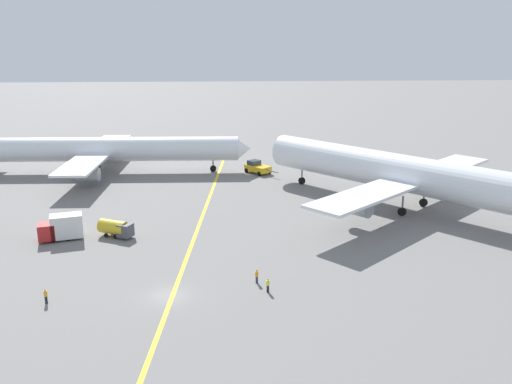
# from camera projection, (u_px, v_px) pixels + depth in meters

# --- Properties ---
(ground_plane) EXTENTS (600.00, 600.00, 0.00)m
(ground_plane) POSITION_uv_depth(u_px,v_px,m) (168.00, 295.00, 57.43)
(ground_plane) COLOR slate
(taxiway_stripe) EXTENTS (10.67, 119.61, 0.01)m
(taxiway_stripe) POSITION_uv_depth(u_px,v_px,m) (187.00, 258.00, 67.10)
(taxiway_stripe) COLOR yellow
(taxiway_stripe) RESTS_ON ground
(airliner_at_gate_left) EXTENTS (58.25, 39.61, 14.77)m
(airliner_at_gate_left) POSITION_uv_depth(u_px,v_px,m) (107.00, 150.00, 109.02)
(airliner_at_gate_left) COLOR white
(airliner_at_gate_left) RESTS_ON ground
(airliner_being_pushed) EXTENTS (41.57, 45.16, 17.59)m
(airliner_being_pushed) POSITION_uv_depth(u_px,v_px,m) (398.00, 173.00, 86.14)
(airliner_being_pushed) COLOR white
(airliner_being_pushed) RESTS_ON ground
(pushback_tug) EXTENTS (6.57, 7.59, 2.83)m
(pushback_tug) POSITION_uv_depth(u_px,v_px,m) (257.00, 167.00, 109.48)
(pushback_tug) COLOR gold
(pushback_tug) RESTS_ON ground
(gse_catering_truck_tall) EXTENTS (6.27, 3.87, 3.50)m
(gse_catering_truck_tall) POSITION_uv_depth(u_px,v_px,m) (61.00, 227.00, 72.95)
(gse_catering_truck_tall) COLOR red
(gse_catering_truck_tall) RESTS_ON ground
(gse_fuel_bowser_stubby) EXTENTS (5.23, 3.81, 2.40)m
(gse_fuel_bowser_stubby) POSITION_uv_depth(u_px,v_px,m) (116.00, 228.00, 74.02)
(gse_fuel_bowser_stubby) COLOR gold
(gse_fuel_bowser_stubby) RESTS_ON ground
(ground_crew_wing_walker_right) EXTENTS (0.40, 0.43, 1.63)m
(ground_crew_wing_walker_right) POSITION_uv_depth(u_px,v_px,m) (46.00, 296.00, 55.51)
(ground_crew_wing_walker_right) COLOR black
(ground_crew_wing_walker_right) RESTS_ON ground
(ground_crew_marshaller_foreground) EXTENTS (0.36, 0.47, 1.62)m
(ground_crew_marshaller_foreground) POSITION_uv_depth(u_px,v_px,m) (257.00, 276.00, 60.15)
(ground_crew_marshaller_foreground) COLOR #2D3351
(ground_crew_marshaller_foreground) RESTS_ON ground
(ground_crew_ramp_agent_by_cones) EXTENTS (0.36, 0.50, 1.59)m
(ground_crew_ramp_agent_by_cones) POSITION_uv_depth(u_px,v_px,m) (268.00, 285.00, 57.97)
(ground_crew_ramp_agent_by_cones) COLOR black
(ground_crew_ramp_agent_by_cones) RESTS_ON ground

